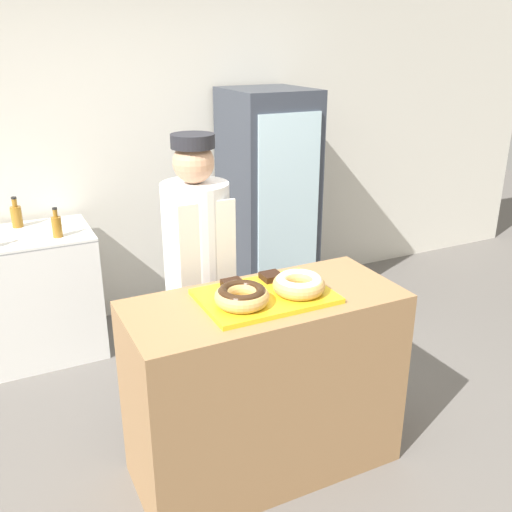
{
  "coord_description": "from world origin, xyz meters",
  "views": [
    {
      "loc": [
        -1.11,
        -2.16,
        2.11
      ],
      "look_at": [
        0.0,
        0.1,
        1.15
      ],
      "focal_mm": 40.0,
      "sensor_mm": 36.0,
      "label": 1
    }
  ],
  "objects_px": {
    "baker_person": "(198,276)",
    "bottle_amber_b": "(57,226)",
    "donut_chocolate_glaze": "(242,295)",
    "beverage_fridge": "(268,203)",
    "chest_freezer": "(24,296)",
    "serving_tray": "(265,296)",
    "brownie_back_right": "(271,276)",
    "bottle_amber": "(16,215)",
    "donut_light_glaze": "(299,284)",
    "brownie_back_left": "(233,284)"
  },
  "relations": [
    {
      "from": "brownie_back_left",
      "to": "serving_tray",
      "type": "bearing_deg",
      "value": -53.3
    },
    {
      "from": "beverage_fridge",
      "to": "chest_freezer",
      "type": "relative_size",
      "value": 1.83
    },
    {
      "from": "serving_tray",
      "to": "brownie_back_left",
      "type": "xyz_separation_m",
      "value": [
        -0.1,
        0.14,
        0.03
      ]
    },
    {
      "from": "donut_chocolate_glaze",
      "to": "brownie_back_right",
      "type": "distance_m",
      "value": 0.32
    },
    {
      "from": "serving_tray",
      "to": "donut_chocolate_glaze",
      "type": "height_order",
      "value": "donut_chocolate_glaze"
    },
    {
      "from": "donut_chocolate_glaze",
      "to": "brownie_back_left",
      "type": "height_order",
      "value": "donut_chocolate_glaze"
    },
    {
      "from": "baker_person",
      "to": "bottle_amber",
      "type": "height_order",
      "value": "baker_person"
    },
    {
      "from": "chest_freezer",
      "to": "bottle_amber_b",
      "type": "relative_size",
      "value": 4.84
    },
    {
      "from": "donut_chocolate_glaze",
      "to": "brownie_back_right",
      "type": "height_order",
      "value": "donut_chocolate_glaze"
    },
    {
      "from": "brownie_back_right",
      "to": "baker_person",
      "type": "distance_m",
      "value": 0.52
    },
    {
      "from": "baker_person",
      "to": "beverage_fridge",
      "type": "relative_size",
      "value": 0.94
    },
    {
      "from": "serving_tray",
      "to": "donut_chocolate_glaze",
      "type": "relative_size",
      "value": 2.47
    },
    {
      "from": "bottle_amber",
      "to": "beverage_fridge",
      "type": "bearing_deg",
      "value": -5.96
    },
    {
      "from": "brownie_back_left",
      "to": "bottle_amber_b",
      "type": "xyz_separation_m",
      "value": [
        -0.62,
        1.44,
        -0.04
      ]
    },
    {
      "from": "donut_chocolate_glaze",
      "to": "chest_freezer",
      "type": "bearing_deg",
      "value": 114.74
    },
    {
      "from": "serving_tray",
      "to": "bottle_amber_b",
      "type": "distance_m",
      "value": 1.73
    },
    {
      "from": "donut_light_glaze",
      "to": "chest_freezer",
      "type": "distance_m",
      "value": 2.19
    },
    {
      "from": "chest_freezer",
      "to": "bottle_amber",
      "type": "xyz_separation_m",
      "value": [
        0.04,
        0.19,
        0.52
      ]
    },
    {
      "from": "beverage_fridge",
      "to": "brownie_back_right",
      "type": "bearing_deg",
      "value": -116.76
    },
    {
      "from": "baker_person",
      "to": "serving_tray",
      "type": "bearing_deg",
      "value": -78.74
    },
    {
      "from": "donut_light_glaze",
      "to": "bottle_amber_b",
      "type": "xyz_separation_m",
      "value": [
        -0.87,
        1.63,
        -0.06
      ]
    },
    {
      "from": "donut_chocolate_glaze",
      "to": "brownie_back_right",
      "type": "relative_size",
      "value": 2.58
    },
    {
      "from": "beverage_fridge",
      "to": "serving_tray",
      "type": "bearing_deg",
      "value": -117.65
    },
    {
      "from": "brownie_back_left",
      "to": "baker_person",
      "type": "distance_m",
      "value": 0.47
    },
    {
      "from": "serving_tray",
      "to": "donut_chocolate_glaze",
      "type": "bearing_deg",
      "value": -159.04
    },
    {
      "from": "serving_tray",
      "to": "bottle_amber",
      "type": "distance_m",
      "value": 2.14
    },
    {
      "from": "chest_freezer",
      "to": "serving_tray",
      "type": "bearing_deg",
      "value": -60.71
    },
    {
      "from": "donut_light_glaze",
      "to": "chest_freezer",
      "type": "bearing_deg",
      "value": 122.03
    },
    {
      "from": "chest_freezer",
      "to": "bottle_amber_b",
      "type": "xyz_separation_m",
      "value": [
        0.25,
        -0.16,
        0.52
      ]
    },
    {
      "from": "brownie_back_right",
      "to": "baker_person",
      "type": "xyz_separation_m",
      "value": [
        -0.22,
        0.45,
        -0.13
      ]
    },
    {
      "from": "donut_light_glaze",
      "to": "chest_freezer",
      "type": "xyz_separation_m",
      "value": [
        -1.12,
        1.79,
        -0.58
      ]
    },
    {
      "from": "brownie_back_right",
      "to": "bottle_amber",
      "type": "xyz_separation_m",
      "value": [
        -1.04,
        1.78,
        -0.03
      ]
    },
    {
      "from": "bottle_amber",
      "to": "donut_chocolate_glaze",
      "type": "bearing_deg",
      "value": -68.27
    },
    {
      "from": "donut_chocolate_glaze",
      "to": "chest_freezer",
      "type": "relative_size",
      "value": 0.26
    },
    {
      "from": "donut_light_glaze",
      "to": "baker_person",
      "type": "xyz_separation_m",
      "value": [
        -0.26,
        0.64,
        -0.16
      ]
    },
    {
      "from": "baker_person",
      "to": "bottle_amber_b",
      "type": "height_order",
      "value": "baker_person"
    },
    {
      "from": "donut_light_glaze",
      "to": "bottle_amber",
      "type": "bearing_deg",
      "value": 118.72
    },
    {
      "from": "serving_tray",
      "to": "baker_person",
      "type": "bearing_deg",
      "value": 101.26
    },
    {
      "from": "baker_person",
      "to": "beverage_fridge",
      "type": "height_order",
      "value": "beverage_fridge"
    },
    {
      "from": "brownie_back_left",
      "to": "donut_light_glaze",
      "type": "bearing_deg",
      "value": -37.93
    },
    {
      "from": "donut_light_glaze",
      "to": "brownie_back_left",
      "type": "distance_m",
      "value": 0.32
    },
    {
      "from": "serving_tray",
      "to": "brownie_back_right",
      "type": "bearing_deg",
      "value": 53.3
    },
    {
      "from": "donut_chocolate_glaze",
      "to": "baker_person",
      "type": "relative_size",
      "value": 0.15
    },
    {
      "from": "donut_chocolate_glaze",
      "to": "beverage_fridge",
      "type": "xyz_separation_m",
      "value": [
        1.05,
        1.78,
        -0.15
      ]
    },
    {
      "from": "serving_tray",
      "to": "bottle_amber_b",
      "type": "xyz_separation_m",
      "value": [
        -0.72,
        1.58,
        -0.01
      ]
    },
    {
      "from": "baker_person",
      "to": "bottle_amber_b",
      "type": "xyz_separation_m",
      "value": [
        -0.6,
        0.99,
        0.09
      ]
    },
    {
      "from": "bottle_amber",
      "to": "bottle_amber_b",
      "type": "height_order",
      "value": "bottle_amber"
    },
    {
      "from": "donut_chocolate_glaze",
      "to": "baker_person",
      "type": "height_order",
      "value": "baker_person"
    },
    {
      "from": "baker_person",
      "to": "beverage_fridge",
      "type": "bearing_deg",
      "value": 48.16
    },
    {
      "from": "baker_person",
      "to": "chest_freezer",
      "type": "distance_m",
      "value": 1.49
    }
  ]
}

